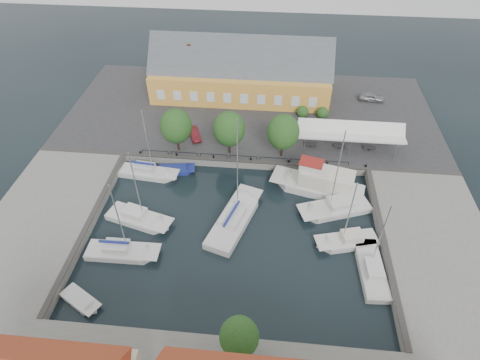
{
  "coord_description": "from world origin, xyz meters",
  "views": [
    {
      "loc": [
        3.54,
        -30.81,
        34.51
      ],
      "look_at": [
        0.0,
        6.0,
        1.5
      ],
      "focal_mm": 30.0,
      "sensor_mm": 36.0,
      "label": 1
    }
  ],
  "objects_px": {
    "car_red": "(195,134)",
    "east_boat_a": "(336,209)",
    "tent_canopy": "(350,132)",
    "west_boat_d": "(121,252)",
    "trawler": "(321,185)",
    "launch_nw": "(176,171)",
    "warehouse": "(237,73)",
    "east_boat_c": "(371,272)",
    "launch_sw": "(81,301)",
    "center_sailboat": "(234,221)",
    "car_silver": "(372,97)",
    "east_boat_b": "(348,242)",
    "west_boat_a": "(148,173)",
    "west_boat_c": "(138,219)"
  },
  "relations": [
    {
      "from": "west_boat_a",
      "to": "east_boat_c",
      "type": "bearing_deg",
      "value": -25.65
    },
    {
      "from": "trawler",
      "to": "west_boat_d",
      "type": "height_order",
      "value": "west_boat_d"
    },
    {
      "from": "car_red",
      "to": "trawler",
      "type": "relative_size",
      "value": 0.3
    },
    {
      "from": "tent_canopy",
      "to": "launch_nw",
      "type": "relative_size",
      "value": 2.79
    },
    {
      "from": "tent_canopy",
      "to": "launch_nw",
      "type": "height_order",
      "value": "tent_canopy"
    },
    {
      "from": "tent_canopy",
      "to": "west_boat_d",
      "type": "height_order",
      "value": "west_boat_d"
    },
    {
      "from": "launch_nw",
      "to": "trawler",
      "type": "bearing_deg",
      "value": -5.99
    },
    {
      "from": "car_silver",
      "to": "trawler",
      "type": "height_order",
      "value": "trawler"
    },
    {
      "from": "car_silver",
      "to": "east_boat_b",
      "type": "xyz_separation_m",
      "value": [
        -6.56,
        -29.34,
        -1.4
      ]
    },
    {
      "from": "east_boat_b",
      "to": "launch_sw",
      "type": "bearing_deg",
      "value": -159.76
    },
    {
      "from": "car_red",
      "to": "warehouse",
      "type": "bearing_deg",
      "value": 47.59
    },
    {
      "from": "east_boat_a",
      "to": "warehouse",
      "type": "bearing_deg",
      "value": 119.78
    },
    {
      "from": "launch_sw",
      "to": "east_boat_c",
      "type": "bearing_deg",
      "value": 11.84
    },
    {
      "from": "east_boat_a",
      "to": "east_boat_b",
      "type": "distance_m",
      "value": 5.06
    },
    {
      "from": "car_red",
      "to": "east_boat_c",
      "type": "height_order",
      "value": "east_boat_c"
    },
    {
      "from": "car_silver",
      "to": "trawler",
      "type": "relative_size",
      "value": 0.33
    },
    {
      "from": "center_sailboat",
      "to": "west_boat_c",
      "type": "distance_m",
      "value": 11.11
    },
    {
      "from": "east_boat_a",
      "to": "launch_sw",
      "type": "bearing_deg",
      "value": -150.01
    },
    {
      "from": "east_boat_c",
      "to": "launch_sw",
      "type": "relative_size",
      "value": 2.13
    },
    {
      "from": "east_boat_a",
      "to": "east_boat_c",
      "type": "bearing_deg",
      "value": -71.77
    },
    {
      "from": "west_boat_c",
      "to": "launch_nw",
      "type": "distance_m",
      "value": 9.45
    },
    {
      "from": "east_boat_a",
      "to": "center_sailboat",
      "type": "bearing_deg",
      "value": -165.19
    },
    {
      "from": "east_boat_a",
      "to": "east_boat_b",
      "type": "relative_size",
      "value": 1.27
    },
    {
      "from": "center_sailboat",
      "to": "east_boat_a",
      "type": "bearing_deg",
      "value": 14.81
    },
    {
      "from": "west_boat_d",
      "to": "east_boat_c",
      "type": "bearing_deg",
      "value": 0.01
    },
    {
      "from": "west_boat_d",
      "to": "center_sailboat",
      "type": "bearing_deg",
      "value": 26.12
    },
    {
      "from": "east_boat_b",
      "to": "west_boat_a",
      "type": "xyz_separation_m",
      "value": [
        -24.88,
        9.13,
        0.01
      ]
    },
    {
      "from": "warehouse",
      "to": "east_boat_c",
      "type": "relative_size",
      "value": 2.91
    },
    {
      "from": "tent_canopy",
      "to": "west_boat_d",
      "type": "distance_m",
      "value": 32.64
    },
    {
      "from": "warehouse",
      "to": "east_boat_c",
      "type": "height_order",
      "value": "warehouse"
    },
    {
      "from": "tent_canopy",
      "to": "launch_nw",
      "type": "distance_m",
      "value": 23.8
    },
    {
      "from": "car_silver",
      "to": "trawler",
      "type": "distance_m",
      "value": 22.95
    },
    {
      "from": "tent_canopy",
      "to": "launch_sw",
      "type": "relative_size",
      "value": 3.03
    },
    {
      "from": "center_sailboat",
      "to": "west_boat_a",
      "type": "distance_m",
      "value": 14.14
    },
    {
      "from": "warehouse",
      "to": "launch_sw",
      "type": "bearing_deg",
      "value": -105.72
    },
    {
      "from": "west_boat_c",
      "to": "tent_canopy",
      "type": "bearing_deg",
      "value": 30.71
    },
    {
      "from": "car_silver",
      "to": "west_boat_d",
      "type": "relative_size",
      "value": 0.36
    },
    {
      "from": "car_red",
      "to": "east_boat_a",
      "type": "bearing_deg",
      "value": -54.35
    },
    {
      "from": "trawler",
      "to": "launch_nw",
      "type": "relative_size",
      "value": 2.39
    },
    {
      "from": "west_boat_a",
      "to": "car_silver",
      "type": "bearing_deg",
      "value": 32.74
    },
    {
      "from": "west_boat_a",
      "to": "west_boat_d",
      "type": "distance_m",
      "value": 12.93
    },
    {
      "from": "east_boat_a",
      "to": "east_boat_c",
      "type": "relative_size",
      "value": 1.25
    },
    {
      "from": "west_boat_a",
      "to": "launch_nw",
      "type": "distance_m",
      "value": 3.68
    },
    {
      "from": "tent_canopy",
      "to": "center_sailboat",
      "type": "relative_size",
      "value": 0.99
    },
    {
      "from": "warehouse",
      "to": "tent_canopy",
      "type": "distance_m",
      "value": 21.63
    },
    {
      "from": "east_boat_b",
      "to": "trawler",
      "type": "bearing_deg",
      "value": 107.27
    },
    {
      "from": "car_red",
      "to": "east_boat_a",
      "type": "relative_size",
      "value": 0.29
    },
    {
      "from": "center_sailboat",
      "to": "west_boat_d",
      "type": "bearing_deg",
      "value": -153.88
    },
    {
      "from": "tent_canopy",
      "to": "launch_sw",
      "type": "bearing_deg",
      "value": -137.05
    },
    {
      "from": "car_red",
      "to": "trawler",
      "type": "xyz_separation_m",
      "value": [
        17.37,
        -8.42,
        -0.57
      ]
    }
  ]
}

